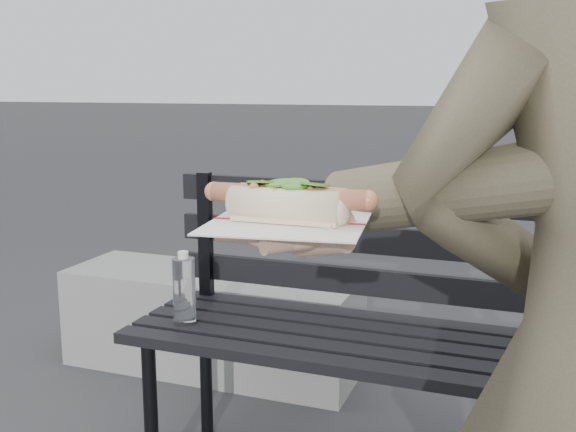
# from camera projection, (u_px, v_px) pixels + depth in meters

# --- Properties ---
(park_bench) EXTENTS (1.50, 0.44, 0.88)m
(park_bench) POSITION_uv_depth(u_px,v_px,m) (399.00, 317.00, 1.85)
(park_bench) COLOR black
(park_bench) RESTS_ON ground
(concrete_block) EXTENTS (1.20, 0.40, 0.40)m
(concrete_block) POSITION_uv_depth(u_px,v_px,m) (212.00, 321.00, 2.76)
(concrete_block) COLOR slate
(concrete_block) RESTS_ON ground
(held_hotdog) EXTENTS (0.63, 0.31, 0.20)m
(held_hotdog) POSITION_uv_depth(u_px,v_px,m) (456.00, 191.00, 0.81)
(held_hotdog) COLOR #4D4533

